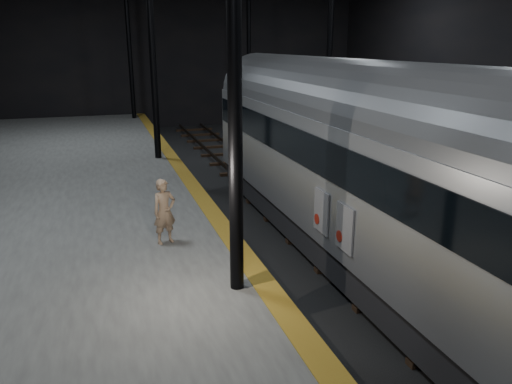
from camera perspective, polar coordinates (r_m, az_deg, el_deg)
name	(u,v)px	position (r m, az deg, el deg)	size (l,w,h in m)	color
ground	(325,239)	(14.92, 7.84, -5.30)	(44.00, 44.00, 0.00)	black
platform_left	(50,255)	(13.48, -22.46, -6.63)	(9.00, 43.80, 1.00)	#4A4A48
tactile_strip	(217,218)	(13.53, -4.53, -2.97)	(0.50, 43.80, 0.01)	#91621A
track	(325,236)	(14.89, 7.85, -5.06)	(2.40, 43.00, 0.24)	#3F3328
train	(383,167)	(11.71, 14.29, 2.75)	(2.84, 18.94, 5.06)	#A0A2A8
woman	(164,212)	(11.80, -10.43, -2.21)	(0.56, 0.37, 1.55)	#9F7E61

